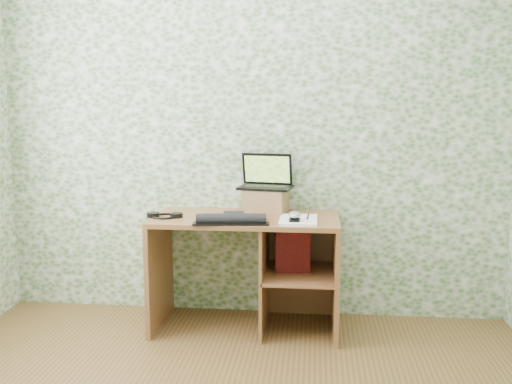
# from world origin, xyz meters

# --- Properties ---
(wall_back) EXTENTS (3.50, 0.00, 3.50)m
(wall_back) POSITION_xyz_m (0.00, 1.75, 1.30)
(wall_back) COLOR silver
(wall_back) RESTS_ON ground
(desk) EXTENTS (1.20, 0.60, 0.75)m
(desk) POSITION_xyz_m (0.08, 1.47, 0.48)
(desk) COLOR brown
(desk) RESTS_ON floor
(riser) EXTENTS (0.31, 0.27, 0.16)m
(riser) POSITION_xyz_m (0.12, 1.58, 0.83)
(riser) COLOR olive
(riser) RESTS_ON desk
(laptop) EXTENTS (0.38, 0.30, 0.23)m
(laptop) POSITION_xyz_m (0.12, 1.62, 0.97)
(laptop) COLOR black
(laptop) RESTS_ON riser
(keyboard) EXTENTS (0.47, 0.27, 0.06)m
(keyboard) POSITION_xyz_m (-0.06, 1.25, 0.77)
(keyboard) COLOR black
(keyboard) RESTS_ON desk
(headphones) EXTENTS (0.24, 0.17, 0.03)m
(headphones) POSITION_xyz_m (-0.52, 1.37, 0.76)
(headphones) COLOR black
(headphones) RESTS_ON desk
(notepad) EXTENTS (0.23, 0.33, 0.02)m
(notepad) POSITION_xyz_m (0.34, 1.33, 0.76)
(notepad) COLOR white
(notepad) RESTS_ON desk
(mouse) EXTENTS (0.08, 0.13, 0.04)m
(mouse) POSITION_xyz_m (0.32, 1.28, 0.79)
(mouse) COLOR #BCBCBF
(mouse) RESTS_ON notepad
(pen) EXTENTS (0.02, 0.15, 0.01)m
(pen) POSITION_xyz_m (0.40, 1.39, 0.77)
(pen) COLOR black
(pen) RESTS_ON notepad
(red_box) EXTENTS (0.23, 0.10, 0.27)m
(red_box) POSITION_xyz_m (0.30, 1.44, 0.52)
(red_box) COLOR maroon
(red_box) RESTS_ON desk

